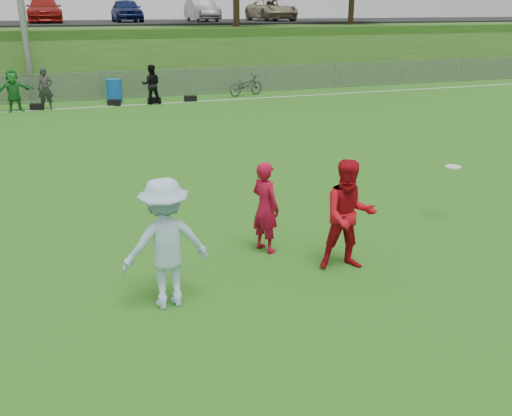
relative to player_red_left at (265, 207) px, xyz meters
name	(u,v)px	position (x,y,z in m)	size (l,w,h in m)	color
ground	(235,294)	(-1.00, -1.38, -0.80)	(120.00, 120.00, 0.00)	#246314
sideline_far	(107,106)	(-1.00, 16.62, -0.80)	(60.00, 0.10, 0.01)	white
fence	(101,85)	(-1.00, 18.62, -0.16)	(58.00, 0.06, 1.30)	gray
berm	(83,50)	(-1.00, 29.62, 0.70)	(120.00, 18.00, 3.00)	#214B15
parking_lot	(78,23)	(-1.00, 31.62, 2.25)	(120.00, 12.00, 0.10)	black
car_row	(58,10)	(-2.17, 30.62, 3.02)	(32.04, 5.18, 1.44)	#BDBCBF
spectator_row	(31,90)	(-3.98, 16.62, 0.04)	(9.48, 0.83, 1.69)	red
gear_bags	(126,102)	(-0.19, 16.72, -0.67)	(7.09, 0.44, 0.26)	black
player_red_left	(265,207)	(0.00, 0.00, 0.00)	(0.59, 0.38, 1.61)	#A60B29
player_red_center	(349,215)	(1.01, -1.12, 0.11)	(0.89, 0.69, 1.83)	#B00C17
player_blue	(166,244)	(-2.00, -1.35, 0.15)	(1.23, 0.71, 1.90)	#AACBEC
frisbee	(453,167)	(4.00, 0.17, 0.30)	(0.30, 0.30, 0.03)	white
recycling_bin	(114,91)	(-0.54, 17.62, -0.29)	(0.68, 0.68, 1.03)	#1050B2
bicycle	(246,85)	(5.66, 17.62, -0.31)	(0.66, 1.89, 0.99)	#2E2E31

